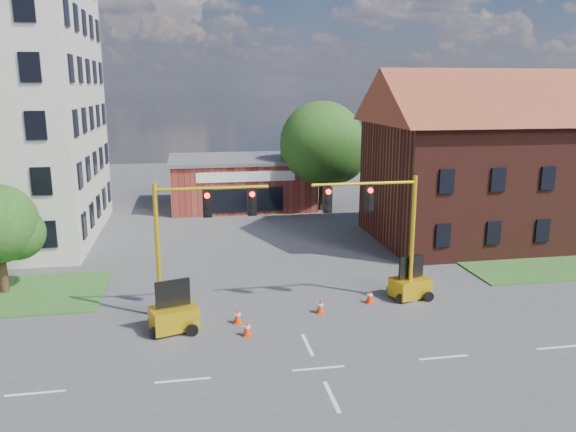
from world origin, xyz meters
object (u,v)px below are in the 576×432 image
object	(u,v)px
pickup_white	(424,233)
signal_mast_east	(380,224)
trailer_east	(410,285)
signal_mast_west	(194,232)
trailer_west	(174,316)

from	to	relation	value
pickup_white	signal_mast_east	bearing A→B (deg)	162.51
signal_mast_east	trailer_east	xyz separation A→B (m)	(1.77, 0.26, -3.27)
signal_mast_west	signal_mast_east	xyz separation A→B (m)	(8.71, 0.00, 0.00)
pickup_white	trailer_west	bearing A→B (deg)	141.41
signal_mast_west	pickup_white	bearing A→B (deg)	31.98
pickup_white	signal_mast_west	bearing A→B (deg)	138.91
signal_mast_west	trailer_west	world-z (taller)	signal_mast_west
signal_mast_east	trailer_east	bearing A→B (deg)	8.24
signal_mast_west	trailer_west	xyz separation A→B (m)	(-1.02, -1.65, -3.23)
signal_mast_west	signal_mast_east	world-z (taller)	same
signal_mast_east	pickup_white	world-z (taller)	signal_mast_east
signal_mast_west	trailer_west	bearing A→B (deg)	-121.72
signal_mast_west	trailer_east	size ratio (longest dim) A/B	2.95
signal_mast_east	trailer_west	size ratio (longest dim) A/B	2.79
trailer_west	trailer_east	size ratio (longest dim) A/B	1.06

